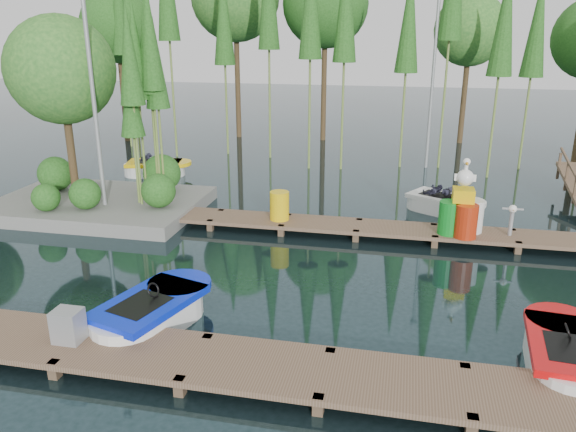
% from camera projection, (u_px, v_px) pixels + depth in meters
% --- Properties ---
extents(ground_plane, '(90.00, 90.00, 0.00)m').
position_uv_depth(ground_plane, '(263.00, 265.00, 13.41)').
color(ground_plane, '#1D3237').
extents(near_dock, '(18.00, 1.50, 0.50)m').
position_uv_depth(near_dock, '(194.00, 359.00, 9.16)').
color(near_dock, brown).
rests_on(near_dock, ground).
extents(far_dock, '(15.00, 1.20, 0.50)m').
position_uv_depth(far_dock, '(321.00, 225.00, 15.45)').
color(far_dock, brown).
rests_on(far_dock, ground).
extents(island, '(6.20, 4.20, 6.75)m').
position_uv_depth(island, '(84.00, 106.00, 16.69)').
color(island, slate).
rests_on(island, ground).
extents(tree_screen, '(34.42, 18.53, 10.31)m').
position_uv_depth(tree_screen, '(278.00, 8.00, 21.69)').
color(tree_screen, '#45331D').
rests_on(tree_screen, ground).
extents(lamp_island, '(0.30, 0.30, 7.25)m').
position_uv_depth(lamp_island, '(90.00, 71.00, 15.46)').
color(lamp_island, gray).
rests_on(lamp_island, ground).
extents(lamp_rear, '(0.30, 0.30, 7.25)m').
position_uv_depth(lamp_rear, '(434.00, 59.00, 21.47)').
color(lamp_rear, gray).
rests_on(lamp_rear, ground).
extents(boat_blue, '(1.98, 3.01, 0.93)m').
position_uv_depth(boat_blue, '(152.00, 314.00, 10.54)').
color(boat_blue, white).
rests_on(boat_blue, ground).
extents(boat_red, '(1.41, 2.70, 0.87)m').
position_uv_depth(boat_red, '(565.00, 356.00, 9.21)').
color(boat_red, white).
rests_on(boat_red, ground).
extents(boat_yellow_far, '(2.76, 1.66, 1.29)m').
position_uv_depth(boat_yellow_far, '(156.00, 168.00, 21.49)').
color(boat_yellow_far, white).
rests_on(boat_yellow_far, ground).
extents(boat_white_far, '(2.70, 2.23, 1.17)m').
position_uv_depth(boat_white_far, '(443.00, 204.00, 17.17)').
color(boat_white_far, white).
rests_on(boat_white_far, ground).
extents(utility_cabinet, '(0.47, 0.40, 0.57)m').
position_uv_depth(utility_cabinet, '(68.00, 326.00, 9.49)').
color(utility_cabinet, gray).
rests_on(utility_cabinet, near_dock).
extents(yellow_barrel, '(0.53, 0.53, 0.80)m').
position_uv_depth(yellow_barrel, '(279.00, 206.00, 15.53)').
color(yellow_barrel, yellow).
rests_on(yellow_barrel, far_dock).
extents(drum_cluster, '(1.15, 1.06, 1.99)m').
position_uv_depth(drum_cluster, '(463.00, 212.00, 14.37)').
color(drum_cluster, '#0E7F1F').
rests_on(drum_cluster, far_dock).
extents(seagull_post, '(0.51, 0.28, 0.82)m').
position_uv_depth(seagull_post, '(512.00, 215.00, 14.28)').
color(seagull_post, gray).
rests_on(seagull_post, far_dock).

